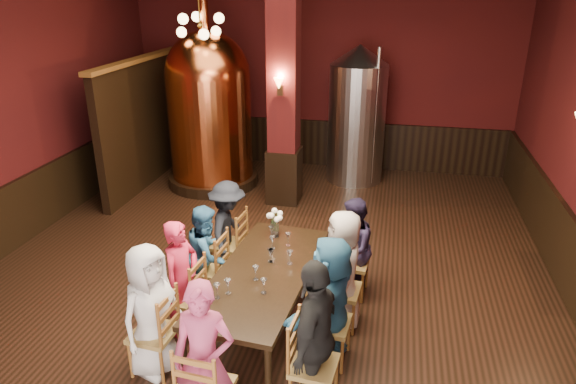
% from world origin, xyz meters
% --- Properties ---
extents(room, '(10.00, 10.02, 4.50)m').
position_xyz_m(room, '(0.00, 0.00, 2.25)').
color(room, black).
rests_on(room, ground).
extents(wainscot_back, '(7.90, 0.08, 1.00)m').
position_xyz_m(wainscot_back, '(0.00, 4.96, 0.50)').
color(wainscot_back, black).
rests_on(wainscot_back, ground).
extents(wainscot_left, '(0.08, 9.90, 1.00)m').
position_xyz_m(wainscot_left, '(-3.96, 0.00, 0.50)').
color(wainscot_left, black).
rests_on(wainscot_left, ground).
extents(column, '(0.58, 0.58, 4.50)m').
position_xyz_m(column, '(-0.30, 2.80, 2.25)').
color(column, '#410E0E').
rests_on(column, ground).
extents(partition, '(0.22, 3.50, 2.40)m').
position_xyz_m(partition, '(-3.20, 3.20, 1.20)').
color(partition, black).
rests_on(partition, ground).
extents(pendant_cluster, '(0.90, 0.90, 1.70)m').
position_xyz_m(pendant_cluster, '(-1.80, 2.90, 3.10)').
color(pendant_cluster, '#A57226').
rests_on(pendant_cluster, room).
extents(sconce_column, '(0.20, 0.20, 0.36)m').
position_xyz_m(sconce_column, '(-0.30, 2.50, 2.20)').
color(sconce_column, black).
rests_on(sconce_column, column).
extents(dining_table, '(1.19, 2.47, 0.75)m').
position_xyz_m(dining_table, '(0.29, -0.97, 0.69)').
color(dining_table, black).
rests_on(dining_table, ground).
extents(chair_0, '(0.50, 0.50, 0.92)m').
position_xyz_m(chair_0, '(-0.64, -1.90, 0.46)').
color(chair_0, brown).
rests_on(chair_0, ground).
extents(person_0, '(0.70, 0.83, 1.46)m').
position_xyz_m(person_0, '(-0.64, -1.90, 0.73)').
color(person_0, silver).
rests_on(person_0, ground).
extents(chair_1, '(0.50, 0.50, 0.92)m').
position_xyz_m(chair_1, '(-0.59, -1.23, 0.46)').
color(chair_1, brown).
rests_on(chair_1, ground).
extents(person_1, '(0.46, 0.58, 1.40)m').
position_xyz_m(person_1, '(-0.59, -1.23, 0.70)').
color(person_1, '#CF2346').
rests_on(person_1, ground).
extents(chair_2, '(0.50, 0.50, 0.92)m').
position_xyz_m(chair_2, '(-0.54, -0.57, 0.46)').
color(chair_2, brown).
rests_on(chair_2, ground).
extents(person_2, '(0.39, 0.67, 1.31)m').
position_xyz_m(person_2, '(-0.54, -0.57, 0.65)').
color(person_2, '#2A608D').
rests_on(person_2, ground).
extents(chair_3, '(0.50, 0.50, 0.92)m').
position_xyz_m(chair_3, '(-0.48, 0.10, 0.46)').
color(chair_3, brown).
rests_on(chair_3, ground).
extents(person_3, '(0.58, 0.93, 1.37)m').
position_xyz_m(person_3, '(-0.48, 0.10, 0.68)').
color(person_3, black).
rests_on(person_3, ground).
extents(chair_4, '(0.50, 0.50, 0.92)m').
position_xyz_m(chair_4, '(1.05, -2.03, 0.46)').
color(chair_4, brown).
rests_on(chair_4, ground).
extents(person_4, '(0.55, 0.98, 1.58)m').
position_xyz_m(person_4, '(1.05, -2.03, 0.79)').
color(person_4, black).
rests_on(person_4, ground).
extents(chair_5, '(0.50, 0.50, 0.92)m').
position_xyz_m(chair_5, '(1.11, -1.37, 0.46)').
color(chair_5, brown).
rests_on(chair_5, ground).
extents(person_5, '(0.79, 1.43, 1.47)m').
position_xyz_m(person_5, '(1.11, -1.37, 0.73)').
color(person_5, teal).
rests_on(person_5, ground).
extents(chair_6, '(0.50, 0.50, 0.92)m').
position_xyz_m(chair_6, '(1.16, -0.71, 0.46)').
color(chair_6, brown).
rests_on(chair_6, ground).
extents(person_6, '(0.64, 0.81, 1.45)m').
position_xyz_m(person_6, '(1.16, -0.71, 0.73)').
color(person_6, '#BAADA4').
rests_on(person_6, ground).
extents(chair_7, '(0.50, 0.50, 0.92)m').
position_xyz_m(chair_7, '(1.21, -0.04, 0.46)').
color(chair_7, brown).
rests_on(chair_7, ground).
extents(person_7, '(0.39, 0.68, 1.33)m').
position_xyz_m(person_7, '(1.21, -0.04, 0.66)').
color(person_7, '#1E1830').
rests_on(person_7, ground).
extents(person_8, '(0.58, 0.40, 1.52)m').
position_xyz_m(person_8, '(0.16, -2.51, 0.76)').
color(person_8, '#9F355A').
rests_on(person_8, ground).
extents(copper_kettle, '(1.85, 1.85, 4.23)m').
position_xyz_m(copper_kettle, '(-1.89, 3.37, 1.54)').
color(copper_kettle, black).
rests_on(copper_kettle, ground).
extents(steel_vessel, '(1.28, 1.28, 2.71)m').
position_xyz_m(steel_vessel, '(0.87, 4.19, 1.35)').
color(steel_vessel, '#B2B2B7').
rests_on(steel_vessel, ground).
extents(rose_vase, '(0.22, 0.22, 0.38)m').
position_xyz_m(rose_vase, '(0.21, -0.09, 1.00)').
color(rose_vase, white).
rests_on(rose_vase, dining_table).
extents(wine_glass_0, '(0.07, 0.07, 0.17)m').
position_xyz_m(wine_glass_0, '(0.18, -0.16, 0.83)').
color(wine_glass_0, white).
rests_on(wine_glass_0, dining_table).
extents(wine_glass_1, '(0.07, 0.07, 0.17)m').
position_xyz_m(wine_glass_1, '(0.33, -0.74, 0.83)').
color(wine_glass_1, white).
rests_on(wine_glass_1, dining_table).
extents(wine_glass_2, '(0.07, 0.07, 0.17)m').
position_xyz_m(wine_glass_2, '(-0.05, -1.58, 0.83)').
color(wine_glass_2, white).
rests_on(wine_glass_2, dining_table).
extents(wine_glass_3, '(0.07, 0.07, 0.17)m').
position_xyz_m(wine_glass_3, '(0.55, -0.74, 0.83)').
color(wine_glass_3, white).
rests_on(wine_glass_3, dining_table).
extents(wine_glass_4, '(0.07, 0.07, 0.17)m').
position_xyz_m(wine_glass_4, '(0.40, -1.39, 0.83)').
color(wine_glass_4, white).
rests_on(wine_glass_4, dining_table).
extents(wine_glass_5, '(0.07, 0.07, 0.17)m').
position_xyz_m(wine_glass_5, '(0.43, -0.30, 0.83)').
color(wine_glass_5, white).
rests_on(wine_glass_5, dining_table).
extents(wine_glass_6, '(0.07, 0.07, 0.17)m').
position_xyz_m(wine_glass_6, '(0.04, -1.48, 0.83)').
color(wine_glass_6, white).
rests_on(wine_glass_6, dining_table).
extents(wine_glass_7, '(0.07, 0.07, 0.17)m').
position_xyz_m(wine_glass_7, '(0.31, -0.74, 0.83)').
color(wine_glass_7, white).
rests_on(wine_glass_7, dining_table).
extents(wine_glass_8, '(0.07, 0.07, 0.17)m').
position_xyz_m(wine_glass_8, '(0.26, -0.42, 0.83)').
color(wine_glass_8, white).
rests_on(wine_glass_8, dining_table).
extents(wine_glass_9, '(0.07, 0.07, 0.17)m').
position_xyz_m(wine_glass_9, '(0.25, -1.15, 0.83)').
color(wine_glass_9, white).
rests_on(wine_glass_9, dining_table).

